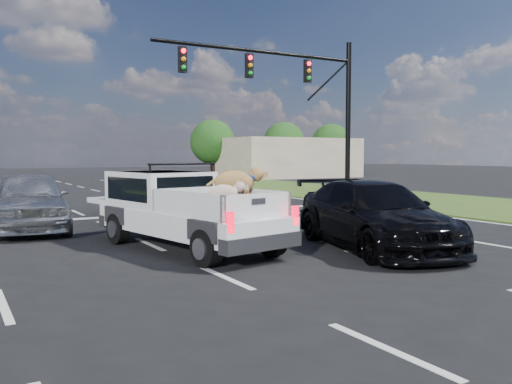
# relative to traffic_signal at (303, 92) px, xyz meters

# --- Properties ---
(ground) EXTENTS (160.00, 160.00, 0.00)m
(ground) POSITION_rel_traffic_signal_xyz_m (-7.20, -10.50, -4.73)
(ground) COLOR black
(ground) RESTS_ON ground
(road_markings) EXTENTS (17.75, 60.00, 0.01)m
(road_markings) POSITION_rel_traffic_signal_xyz_m (-7.20, -3.94, -4.72)
(road_markings) COLOR silver
(road_markings) RESTS_ON ground
(grass_shoulder_right) EXTENTS (8.00, 60.00, 0.06)m
(grass_shoulder_right) POSITION_rel_traffic_signal_xyz_m (5.80, -4.50, -4.70)
(grass_shoulder_right) COLOR #2A4716
(grass_shoulder_right) RESTS_ON ground
(traffic_signal) EXTENTS (9.11, 0.31, 7.00)m
(traffic_signal) POSITION_rel_traffic_signal_xyz_m (0.00, 0.00, 0.00)
(traffic_signal) COLOR black
(traffic_signal) RESTS_ON ground
(building_right) EXTENTS (12.00, 7.00, 3.60)m
(building_right) POSITION_rel_traffic_signal_xyz_m (14.80, 23.50, -2.93)
(building_right) COLOR #C1B394
(building_right) RESTS_ON ground
(tree_far_d) EXTENTS (4.20, 4.20, 5.40)m
(tree_far_d) POSITION_rel_traffic_signal_xyz_m (8.80, 27.50, -1.44)
(tree_far_d) COLOR #332114
(tree_far_d) RESTS_ON ground
(tree_far_e) EXTENTS (4.20, 4.20, 5.40)m
(tree_far_e) POSITION_rel_traffic_signal_xyz_m (16.80, 27.50, -1.44)
(tree_far_e) COLOR #332114
(tree_far_e) RESTS_ON ground
(tree_far_f) EXTENTS (4.20, 4.20, 5.40)m
(tree_far_f) POSITION_rel_traffic_signal_xyz_m (22.80, 27.50, -1.44)
(tree_far_f) COLOR #332114
(tree_far_f) RESTS_ON ground
(pickup_truck) EXTENTS (2.81, 5.44, 1.94)m
(pickup_truck) POSITION_rel_traffic_signal_xyz_m (-8.42, -7.40, -3.82)
(pickup_truck) COLOR black
(pickup_truck) RESTS_ON ground
(silver_sedan) EXTENTS (2.50, 5.15, 1.69)m
(silver_sedan) POSITION_rel_traffic_signal_xyz_m (-11.08, -2.55, -3.88)
(silver_sedan) COLOR #A4A7AB
(silver_sedan) RESTS_ON ground
(black_coupe) EXTENTS (3.34, 5.60, 1.52)m
(black_coupe) POSITION_rel_traffic_signal_xyz_m (-4.72, -9.59, -3.96)
(black_coupe) COLOR black
(black_coupe) RESTS_ON ground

